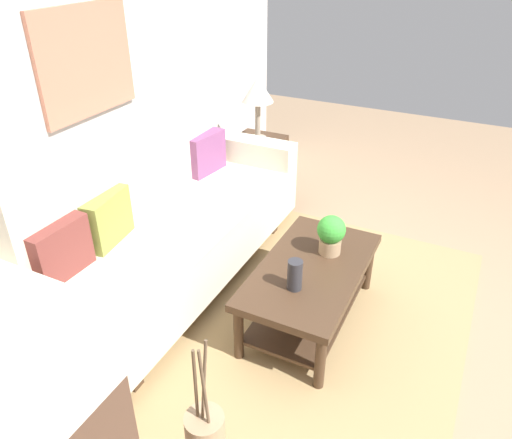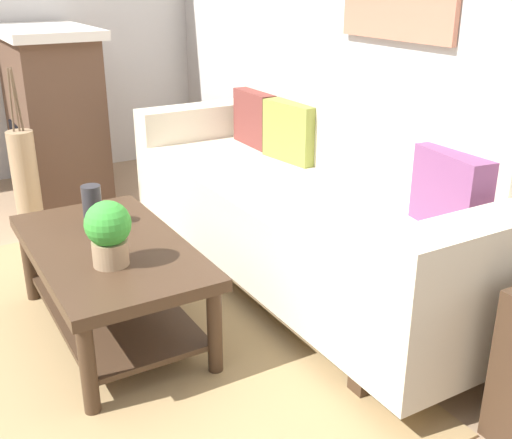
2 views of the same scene
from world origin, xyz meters
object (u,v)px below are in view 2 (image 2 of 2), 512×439
(throw_pillow_maroon, at_px, (256,118))
(fireplace, at_px, (53,113))
(potted_plant_tabletop, at_px, (108,231))
(tabletop_vase, at_px, (92,206))
(couch, at_px, (312,199))
(throw_pillow_olive, at_px, (292,132))
(coffee_table, at_px, (110,269))
(throw_pillow_plum, at_px, (451,191))
(floor_vase, at_px, (26,184))

(throw_pillow_maroon, height_order, fireplace, fireplace)
(throw_pillow_maroon, distance_m, potted_plant_tabletop, 1.60)
(tabletop_vase, bearing_deg, couch, 78.69)
(fireplace, bearing_deg, couch, 21.54)
(fireplace, bearing_deg, throw_pillow_olive, 29.52)
(couch, height_order, coffee_table, couch)
(couch, distance_m, coffee_table, 1.08)
(coffee_table, xyz_separation_m, tabletop_vase, (-0.24, 0.01, 0.21))
(throw_pillow_maroon, distance_m, fireplace, 1.53)
(tabletop_vase, xyz_separation_m, potted_plant_tabletop, (0.44, -0.06, 0.05))
(throw_pillow_maroon, xyz_separation_m, tabletop_vase, (0.56, -1.18, -0.16))
(fireplace, bearing_deg, tabletop_vase, -8.38)
(coffee_table, bearing_deg, throw_pillow_olive, 109.26)
(couch, relative_size, tabletop_vase, 13.03)
(coffee_table, bearing_deg, fireplace, 172.19)
(couch, height_order, throw_pillow_plum, couch)
(tabletop_vase, relative_size, fireplace, 0.16)
(throw_pillow_olive, bearing_deg, potted_plant_tabletop, -63.69)
(throw_pillow_plum, relative_size, fireplace, 0.31)
(couch, xyz_separation_m, floor_vase, (-1.32, -1.14, -0.11))
(coffee_table, distance_m, fireplace, 2.07)
(coffee_table, bearing_deg, couch, 91.63)
(couch, height_order, tabletop_vase, couch)
(throw_pillow_olive, distance_m, floor_vase, 1.62)
(throw_pillow_plum, xyz_separation_m, fireplace, (-2.77, -0.91, -0.09))
(floor_vase, bearing_deg, throw_pillow_maroon, 66.53)
(throw_pillow_maroon, bearing_deg, throw_pillow_olive, 0.00)
(throw_pillow_plum, distance_m, fireplace, 2.92)
(throw_pillow_plum, relative_size, coffee_table, 0.33)
(throw_pillow_plum, height_order, coffee_table, throw_pillow_plum)
(fireplace, bearing_deg, throw_pillow_maroon, 36.66)
(coffee_table, bearing_deg, throw_pillow_maroon, 123.96)
(throw_pillow_maroon, bearing_deg, tabletop_vase, -64.49)
(couch, height_order, potted_plant_tabletop, couch)
(throw_pillow_maroon, xyz_separation_m, floor_vase, (-0.55, -1.27, -0.36))
(couch, relative_size, coffee_table, 2.21)
(throw_pillow_olive, xyz_separation_m, fireplace, (-1.61, -0.91, -0.09))
(potted_plant_tabletop, xyz_separation_m, fireplace, (-2.23, 0.33, 0.02))
(potted_plant_tabletop, relative_size, floor_vase, 0.41)
(couch, xyz_separation_m, coffee_table, (0.03, -1.07, -0.12))
(throw_pillow_olive, xyz_separation_m, floor_vase, (-0.94, -1.27, -0.36))
(couch, height_order, floor_vase, couch)
(tabletop_vase, relative_size, potted_plant_tabletop, 0.71)
(potted_plant_tabletop, distance_m, floor_vase, 1.57)
(throw_pillow_plum, xyz_separation_m, coffee_table, (-0.74, -1.19, -0.37))
(couch, distance_m, fireplace, 2.16)
(throw_pillow_maroon, xyz_separation_m, throw_pillow_olive, (0.39, 0.00, 0.00))
(throw_pillow_plum, bearing_deg, throw_pillow_olive, 180.00)
(throw_pillow_olive, xyz_separation_m, tabletop_vase, (0.18, -1.18, -0.16))
(throw_pillow_plum, bearing_deg, potted_plant_tabletop, -113.76)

